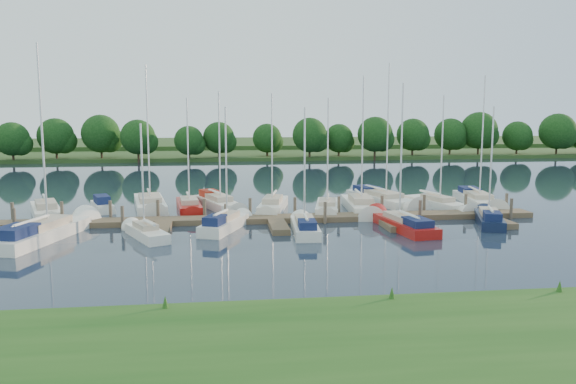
{
  "coord_description": "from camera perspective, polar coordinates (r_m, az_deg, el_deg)",
  "views": [
    {
      "loc": [
        -4.0,
        -32.97,
        8.06
      ],
      "look_at": [
        1.03,
        8.0,
        2.2
      ],
      "focal_mm": 35.0,
      "sensor_mm": 36.0,
      "label": 1
    }
  ],
  "objects": [
    {
      "name": "distant_hill",
      "position": [
        133.23,
        -5.29,
        4.88
      ],
      "size": [
        220.0,
        40.0,
        1.4
      ],
      "primitive_type": "cube",
      "color": "#324E22",
      "rests_on": "ground"
    },
    {
      "name": "sailboat_n_10",
      "position": [
        52.47,
        18.72,
        -0.84
      ],
      "size": [
        3.3,
        9.31,
        11.61
      ],
      "rotation": [
        0.0,
        0.0,
        3.0
      ],
      "color": "white",
      "rests_on": "ground"
    },
    {
      "name": "sailboat_s_0",
      "position": [
        39.34,
        -23.56,
        -3.92
      ],
      "size": [
        4.68,
        10.17,
        12.85
      ],
      "rotation": [
        0.0,
        0.0,
        -0.28
      ],
      "color": "white",
      "rests_on": "ground"
    },
    {
      "name": "ground",
      "position": [
        34.17,
        -0.08,
        -5.56
      ],
      "size": [
        260.0,
        260.0,
        0.0
      ],
      "primitive_type": "plane",
      "color": "#1A2534",
      "rests_on": "ground"
    },
    {
      "name": "sailboat_s_1",
      "position": [
        37.67,
        -14.26,
        -4.1
      ],
      "size": [
        3.46,
        5.75,
        7.72
      ],
      "rotation": [
        0.0,
        0.0,
        0.44
      ],
      "color": "white",
      "rests_on": "ground"
    },
    {
      "name": "sailboat_n_9",
      "position": [
        49.26,
        14.98,
        -1.29
      ],
      "size": [
        3.7,
        7.7,
        9.86
      ],
      "rotation": [
        0.0,
        0.0,
        3.45
      ],
      "color": "white",
      "rests_on": "ground"
    },
    {
      "name": "sailboat_s_5",
      "position": [
        43.38,
        19.74,
        -2.67
      ],
      "size": [
        3.53,
        6.79,
        8.88
      ],
      "rotation": [
        0.0,
        0.0,
        -0.36
      ],
      "color": "#101A35",
      "rests_on": "ground"
    },
    {
      "name": "sailboat_n_7",
      "position": [
        46.61,
        7.39,
        -1.59
      ],
      "size": [
        2.69,
        8.95,
        11.44
      ],
      "rotation": [
        0.0,
        0.0,
        3.06
      ],
      "color": "white",
      "rests_on": "ground"
    },
    {
      "name": "sailboat_s_3",
      "position": [
        38.01,
        1.72,
        -3.67
      ],
      "size": [
        1.98,
        6.8,
        8.8
      ],
      "rotation": [
        0.0,
        0.0,
        -0.07
      ],
      "color": "white",
      "rests_on": "ground"
    },
    {
      "name": "sailboat_n_6",
      "position": [
        46.18,
        4.01,
        -1.66
      ],
      "size": [
        3.11,
        7.59,
        9.54
      ],
      "rotation": [
        0.0,
        0.0,
        2.92
      ],
      "color": "white",
      "rests_on": "ground"
    },
    {
      "name": "sailboat_n_0",
      "position": [
        47.53,
        -23.33,
        -2.0
      ],
      "size": [
        4.16,
        8.05,
        10.52
      ],
      "rotation": [
        0.0,
        0.0,
        3.49
      ],
      "color": "white",
      "rests_on": "ground"
    },
    {
      "name": "sailboat_n_3",
      "position": [
        46.94,
        -10.0,
        -1.59
      ],
      "size": [
        2.51,
        7.54,
        9.63
      ],
      "rotation": [
        0.0,
        0.0,
        3.26
      ],
      "color": "#A4130F",
      "rests_on": "ground"
    },
    {
      "name": "sailboat_n_8",
      "position": [
        50.81,
        9.66,
        -0.8
      ],
      "size": [
        4.62,
        10.19,
        12.73
      ],
      "rotation": [
        0.0,
        0.0,
        3.41
      ],
      "color": "white",
      "rests_on": "ground"
    },
    {
      "name": "treeline",
      "position": [
        95.11,
        -5.28,
        5.63
      ],
      "size": [
        146.74,
        9.99,
        8.26
      ],
      "color": "#38281C",
      "rests_on": "ground"
    },
    {
      "name": "sailboat_s_2",
      "position": [
        39.07,
        -6.43,
        -3.37
      ],
      "size": [
        3.65,
        6.65,
        8.88
      ],
      "rotation": [
        0.0,
        0.0,
        -0.39
      ],
      "color": "white",
      "rests_on": "ground"
    },
    {
      "name": "sailboat_n_4",
      "position": [
        47.96,
        -7.07,
        -1.25
      ],
      "size": [
        4.16,
        7.84,
        10.2
      ],
      "rotation": [
        0.0,
        0.0,
        3.51
      ],
      "color": "white",
      "rests_on": "ground"
    },
    {
      "name": "far_shore",
      "position": [
        108.32,
        -4.88,
        3.94
      ],
      "size": [
        180.0,
        30.0,
        0.6
      ],
      "primitive_type": "cube",
      "color": "#2A471B",
      "rests_on": "ground"
    },
    {
      "name": "sailboat_n_5",
      "position": [
        46.38,
        -1.57,
        -1.58
      ],
      "size": [
        3.23,
        7.84,
        10.07
      ],
      "rotation": [
        0.0,
        0.0,
        2.92
      ],
      "color": "white",
      "rests_on": "ground"
    },
    {
      "name": "sailboat_n_2",
      "position": [
        48.69,
        -13.82,
        -1.36
      ],
      "size": [
        3.73,
        9.91,
        12.35
      ],
      "rotation": [
        0.0,
        0.0,
        3.32
      ],
      "color": "white",
      "rests_on": "ground"
    },
    {
      "name": "mooring_pilings",
      "position": [
        42.26,
        -1.46,
        -2.09
      ],
      "size": [
        38.24,
        2.84,
        2.0
      ],
      "color": "#473D33",
      "rests_on": "ground"
    },
    {
      "name": "sailboat_s_4",
      "position": [
        40.08,
        11.49,
        -3.23
      ],
      "size": [
        2.9,
        8.33,
        10.44
      ],
      "rotation": [
        0.0,
        0.0,
        0.14
      ],
      "color": "#A4130F",
      "rests_on": "ground"
    },
    {
      "name": "dock",
      "position": [
        41.23,
        -1.31,
        -2.91
      ],
      "size": [
        40.0,
        6.0,
        0.4
      ],
      "color": "#4C3E2B",
      "rests_on": "ground"
    },
    {
      "name": "motorboat",
      "position": [
        49.16,
        -18.33,
        -1.38
      ],
      "size": [
        2.65,
        4.73,
        1.51
      ],
      "rotation": [
        0.0,
        0.0,
        3.49
      ],
      "color": "white",
      "rests_on": "ground"
    },
    {
      "name": "near_bank",
      "position": [
        19.1,
        5.95,
        -16.09
      ],
      "size": [
        90.0,
        10.0,
        0.5
      ],
      "primitive_type": "cube",
      "color": "#1A4814",
      "rests_on": "ground"
    }
  ]
}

